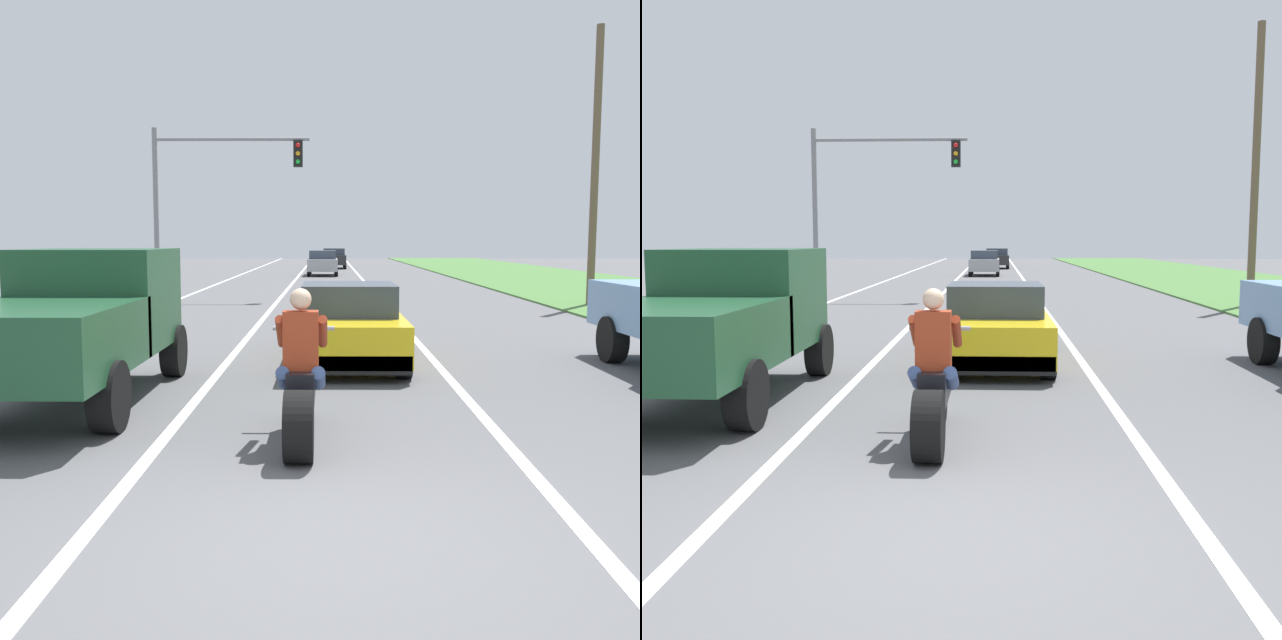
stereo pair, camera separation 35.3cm
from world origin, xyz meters
The scene contains 11 objects.
ground_plane centered at (0.00, 0.00, 0.00)m, with size 160.00×160.00×0.00m, color #565659.
lane_stripe_left_solid centered at (-5.40, 20.00, 0.00)m, with size 0.14×120.00×0.01m, color white.
lane_stripe_right_solid centered at (1.80, 20.00, 0.00)m, with size 0.14×120.00×0.01m, color white.
lane_stripe_centre_dashed centered at (-1.80, 20.00, 0.00)m, with size 0.14×120.00×0.01m, color white.
motorcycle_with_rider centered at (-0.33, 2.47, 0.59)m, with size 0.70×2.21×1.62m.
sports_car_yellow centered at (0.30, 7.66, 0.63)m, with size 1.84×4.30×1.37m.
pickup_truck_left_lane_dark_green centered at (-3.32, 4.55, 1.11)m, with size 2.02×4.80×1.98m.
traffic_light_mast_near centered at (-4.37, 21.00, 4.06)m, with size 5.50×0.34×6.00m.
utility_pole_roadside centered at (8.35, 18.53, 4.36)m, with size 0.24×0.24×8.72m, color brown.
distant_car_far_ahead centered at (-0.38, 38.80, 0.77)m, with size 1.80×4.00×1.50m.
distant_car_further_ahead centered at (0.39, 49.91, 0.77)m, with size 1.80×4.00×1.50m.
Camera 2 is at (0.30, -4.86, 2.10)m, focal length 40.93 mm.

